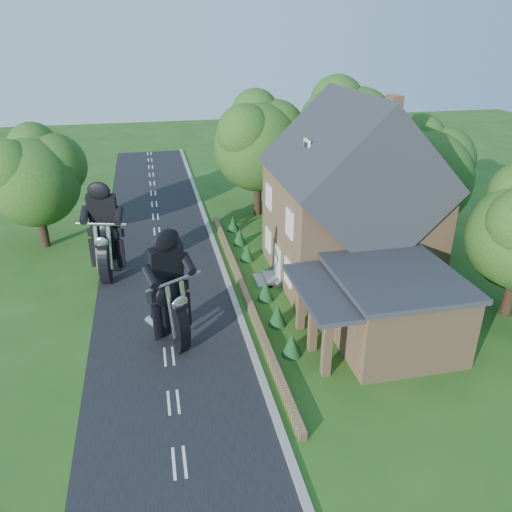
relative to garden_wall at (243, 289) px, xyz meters
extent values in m
plane|color=#224C15|center=(-4.30, -5.00, -0.20)|extent=(120.00, 120.00, 0.00)
cube|color=black|center=(-4.30, -5.00, -0.19)|extent=(7.00, 80.00, 0.02)
cube|color=gray|center=(-0.65, -5.00, -0.14)|extent=(0.30, 80.00, 0.12)
cube|color=#906C49|center=(0.00, 0.00, 0.00)|extent=(0.30, 22.00, 0.40)
cube|color=#906C49|center=(6.20, 1.00, 2.80)|extent=(8.00, 8.00, 6.00)
cube|color=#25262C|center=(6.20, 1.00, 5.80)|extent=(8.48, 8.64, 8.48)
cube|color=#906C49|center=(8.20, 1.00, 9.00)|extent=(0.60, 0.90, 1.60)
cube|color=white|center=(3.60, 1.00, 7.30)|extent=(0.12, 0.80, 0.90)
cube|color=black|center=(3.54, 1.00, 7.30)|extent=(0.04, 0.55, 0.65)
cube|color=white|center=(2.14, 1.00, 0.85)|extent=(0.10, 1.10, 2.10)
cube|color=gray|center=(1.80, 1.00, -0.05)|extent=(0.80, 1.60, 0.30)
cube|color=gray|center=(1.30, 1.00, -0.12)|extent=(0.80, 1.60, 0.15)
cube|color=white|center=(2.14, -1.20, 1.40)|extent=(0.10, 1.10, 1.40)
cube|color=black|center=(2.12, -1.20, 1.40)|extent=(0.04, 0.92, 1.22)
cube|color=white|center=(2.14, 3.20, 1.40)|extent=(0.10, 1.10, 1.40)
cube|color=black|center=(2.12, 3.20, 1.40)|extent=(0.04, 0.92, 1.22)
cube|color=white|center=(2.14, -1.20, 4.10)|extent=(0.10, 1.10, 1.40)
cube|color=black|center=(2.12, -1.20, 4.10)|extent=(0.04, 0.92, 1.22)
cube|color=white|center=(2.14, 3.20, 4.10)|extent=(0.10, 1.10, 1.40)
cube|color=black|center=(2.12, 3.20, 4.10)|extent=(0.04, 0.92, 1.22)
cube|color=#906C49|center=(5.70, -5.80, 1.40)|extent=(5.00, 5.60, 3.20)
cube|color=#25262C|center=(5.70, -5.80, 3.12)|extent=(5.30, 5.94, 0.24)
cube|color=#25262C|center=(2.60, -5.80, 2.75)|extent=(2.60, 5.32, 0.22)
cube|color=#906C49|center=(2.00, -7.60, 1.20)|extent=(0.35, 0.35, 2.80)
cube|color=#906C49|center=(2.00, -5.80, 1.20)|extent=(0.35, 0.35, 2.80)
cube|color=#906C49|center=(2.00, -4.00, 1.20)|extent=(0.35, 0.35, 2.80)
cylinder|color=black|center=(12.20, 3.50, 1.30)|extent=(0.56, 0.56, 3.00)
sphere|color=#214614|center=(12.20, 3.50, 4.45)|extent=(6.00, 6.00, 6.00)
sphere|color=#214614|center=(13.55, 4.10, 5.35)|extent=(4.32, 4.32, 4.32)
sphere|color=#214614|center=(11.15, 2.60, 5.65)|extent=(3.72, 3.72, 3.72)
sphere|color=#214614|center=(12.30, 4.70, 6.55)|extent=(3.30, 3.30, 3.30)
cylinder|color=black|center=(9.70, 11.00, 1.60)|extent=(0.56, 0.56, 3.60)
sphere|color=#214614|center=(9.70, 11.00, 5.38)|extent=(7.20, 7.20, 7.20)
sphere|color=#214614|center=(11.32, 11.72, 6.46)|extent=(5.18, 5.18, 5.18)
sphere|color=#214614|center=(8.44, 9.92, 6.82)|extent=(4.46, 4.46, 4.46)
sphere|color=#214614|center=(9.80, 12.44, 7.90)|extent=(3.96, 3.96, 3.96)
cylinder|color=black|center=(3.70, 12.00, 1.50)|extent=(0.56, 0.56, 3.40)
sphere|color=#214614|center=(3.70, 12.00, 4.96)|extent=(6.40, 6.40, 6.40)
sphere|color=#214614|center=(5.14, 12.64, 5.92)|extent=(4.61, 4.61, 4.61)
sphere|color=#214614|center=(2.58, 11.04, 6.24)|extent=(3.97, 3.97, 3.97)
sphere|color=#214614|center=(3.80, 13.28, 7.20)|extent=(3.52, 3.52, 3.52)
cylinder|color=black|center=(-11.30, 9.00, 1.20)|extent=(0.56, 0.56, 2.80)
sphere|color=#214614|center=(-11.30, 9.00, 4.14)|extent=(5.60, 5.60, 5.60)
sphere|color=#214614|center=(-10.04, 9.56, 4.98)|extent=(4.03, 4.03, 4.03)
sphere|color=#214614|center=(-12.28, 8.16, 5.26)|extent=(3.47, 3.47, 3.47)
sphere|color=#214614|center=(-11.20, 10.12, 6.10)|extent=(3.08, 3.08, 3.08)
cone|color=#103515|center=(1.00, -6.00, 0.35)|extent=(0.90, 0.90, 1.10)
cone|color=#103515|center=(1.00, -3.50, 0.35)|extent=(0.90, 0.90, 1.10)
cone|color=#103515|center=(1.00, -1.00, 0.35)|extent=(0.90, 0.90, 1.10)
cone|color=#103515|center=(1.00, 4.00, 0.35)|extent=(0.90, 0.90, 1.10)
cone|color=#103515|center=(1.00, 6.50, 0.35)|extent=(0.90, 0.90, 1.10)
cone|color=#103515|center=(1.00, 9.00, 0.35)|extent=(0.90, 0.90, 1.10)
camera|label=1|loc=(-4.38, -23.42, 13.04)|focal=35.00mm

